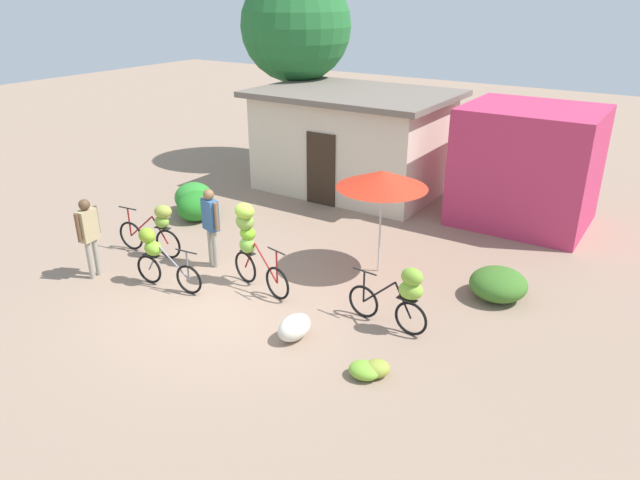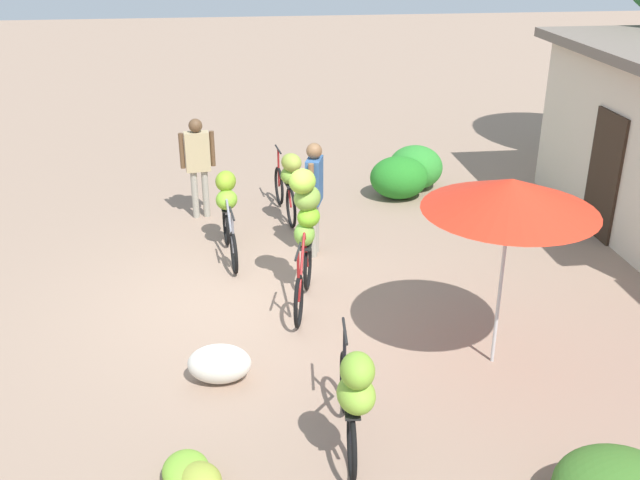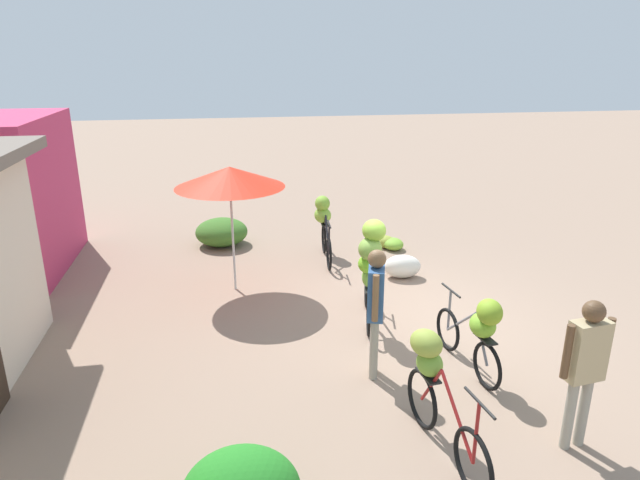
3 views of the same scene
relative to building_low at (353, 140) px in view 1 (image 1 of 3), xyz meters
The scene contains 16 objects.
ground_plane 7.70m from the building_low, 78.55° to the right, with size 60.00×60.00×0.00m, color gray.
building_low is the anchor object (origin of this frame).
shop_pink 5.02m from the building_low, ahead, with size 3.20×2.80×2.94m, color #C2325C.
tree_behind_building 4.39m from the building_low, 155.47° to the left, with size 3.50×3.50×6.20m.
hedge_bush_front_left 4.93m from the building_low, 121.78° to the right, with size 1.03×1.01×0.80m, color #318D30.
hedge_bush_front_right 5.07m from the building_low, 114.37° to the right, with size 0.91×1.05×0.77m, color #257D24.
hedge_bush_mid 7.36m from the building_low, 37.03° to the right, with size 1.10×1.13×0.59m, color #3C6F26.
market_umbrella 5.70m from the building_low, 54.24° to the right, with size 1.87×1.87×2.23m.
bicycle_leftmost 6.74m from the building_low, 100.38° to the right, with size 1.75×0.43×1.23m.
bicycle_near_pile 7.62m from the building_low, 90.86° to the right, with size 1.62×0.39×1.20m.
bicycle_center_loaded 6.75m from the building_low, 77.53° to the right, with size 1.64×0.55×1.76m.
bicycle_by_shop 8.05m from the building_low, 53.79° to the right, with size 1.62×0.39×1.25m.
banana_pile_on_ground 9.46m from the building_low, 58.24° to the right, with size 0.69×0.64×0.27m.
produce_sack 8.49m from the building_low, 66.68° to the right, with size 0.70×0.44×0.44m, color silver.
person_vendor 6.32m from the building_low, 88.38° to the right, with size 0.56×0.31×1.74m.
person_bystander 8.21m from the building_low, 100.82° to the right, with size 0.25×0.58×1.71m.
Camera 1 is at (6.88, -7.29, 5.58)m, focal length 32.86 mm.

